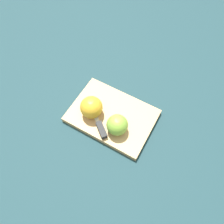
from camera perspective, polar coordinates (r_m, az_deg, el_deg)
ground_plane at (r=0.88m, az=-0.00°, el=-1.37°), size 4.00×4.00×0.00m
cutting_board at (r=0.87m, az=-0.00°, el=-1.01°), size 0.36×0.27×0.02m
apple_half_left at (r=0.80m, az=1.37°, el=-3.39°), size 0.08×0.08×0.08m
apple_half_right at (r=0.83m, az=-5.40°, el=1.20°), size 0.09×0.09×0.09m
knife at (r=0.82m, az=-2.94°, el=-4.25°), size 0.12×0.13×0.02m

